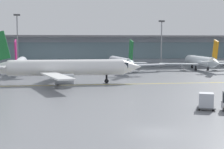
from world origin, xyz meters
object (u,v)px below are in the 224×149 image
(gate_airplane_3, at_px, (121,62))
(apron_light_mast_1, at_px, (17,39))
(taxiing_regional_jet, at_px, (65,68))
(gate_airplane_2, at_px, (20,64))
(gate_airplane_4, at_px, (200,61))
(apron_light_mast_2, at_px, (161,42))
(cargo_dolly_lead, at_px, (206,101))

(gate_airplane_3, relative_size, apron_light_mast_1, 1.61)
(gate_airplane_3, relative_size, taxiing_regional_jet, 0.85)
(gate_airplane_2, xyz_separation_m, gate_airplane_3, (24.66, 1.47, 0.00))
(taxiing_regional_jet, distance_m, apron_light_mast_1, 40.50)
(gate_airplane_4, relative_size, apron_light_mast_2, 1.78)
(gate_airplane_3, distance_m, apron_light_mast_1, 31.90)
(gate_airplane_2, height_order, cargo_dolly_lead, gate_airplane_2)
(gate_airplane_2, distance_m, taxiing_regional_jet, 23.34)
(gate_airplane_2, relative_size, cargo_dolly_lead, 9.79)
(cargo_dolly_lead, bearing_deg, gate_airplane_3, 113.43)
(gate_airplane_2, height_order, gate_airplane_3, same)
(cargo_dolly_lead, height_order, apron_light_mast_2, apron_light_mast_2)
(gate_airplane_2, bearing_deg, apron_light_mast_1, 5.91)
(gate_airplane_4, distance_m, cargo_dolly_lead, 55.97)
(taxiing_regional_jet, xyz_separation_m, cargo_dolly_lead, (15.70, -26.84, -1.85))
(apron_light_mast_1, bearing_deg, gate_airplane_2, -81.71)
(gate_airplane_3, xyz_separation_m, gate_airplane_4, (22.33, 2.77, 0.00))
(taxiing_regional_jet, relative_size, cargo_dolly_lead, 11.46)
(apron_light_mast_1, bearing_deg, cargo_dolly_lead, -66.14)
(apron_light_mast_2, bearing_deg, gate_airplane_4, -54.51)
(taxiing_regional_jet, relative_size, apron_light_mast_2, 2.09)
(taxiing_regional_jet, xyz_separation_m, apron_light_mast_1, (-12.97, 37.96, 5.54))
(gate_airplane_4, relative_size, taxiing_regional_jet, 0.85)
(gate_airplane_3, bearing_deg, gate_airplane_4, -86.98)
(gate_airplane_3, bearing_deg, cargo_dolly_lead, 177.71)
(apron_light_mast_2, bearing_deg, gate_airplane_2, -158.90)
(gate_airplane_2, xyz_separation_m, apron_light_mast_2, (39.22, 15.13, 5.19))
(gate_airplane_2, distance_m, apron_light_mast_1, 18.29)
(gate_airplane_4, distance_m, apron_light_mast_1, 51.48)
(apron_light_mast_2, bearing_deg, taxiing_regional_jet, -128.62)
(taxiing_regional_jet, bearing_deg, apron_light_mast_2, 51.70)
(gate_airplane_4, bearing_deg, cargo_dolly_lead, 160.17)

